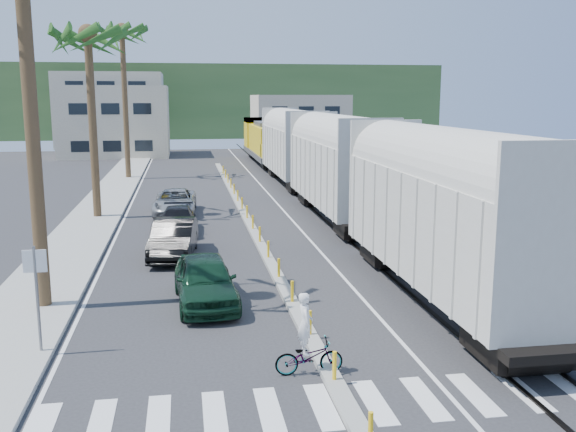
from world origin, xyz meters
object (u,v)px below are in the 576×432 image
(street_sign, at_px, (36,284))
(cyclist, at_px, (308,348))
(car_lead, at_px, (205,280))
(car_second, at_px, (174,239))

(street_sign, height_order, cyclist, street_sign)
(street_sign, distance_m, car_lead, 5.92)
(street_sign, relative_size, car_lead, 0.61)
(car_lead, bearing_deg, car_second, 96.04)
(car_lead, relative_size, cyclist, 2.32)
(car_lead, distance_m, car_second, 6.70)
(cyclist, bearing_deg, car_lead, 21.30)
(street_sign, relative_size, cyclist, 1.42)
(street_sign, bearing_deg, car_second, 71.79)
(car_second, bearing_deg, cyclist, -68.86)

